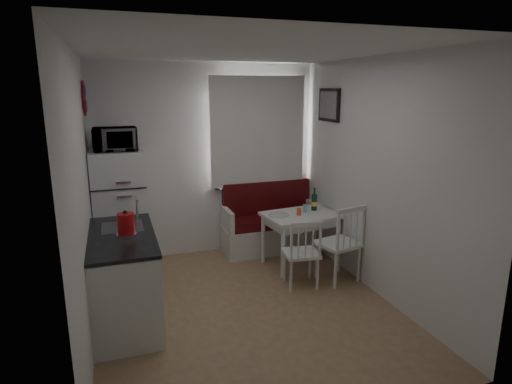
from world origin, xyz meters
TOP-DOWN VIEW (x-y plane):
  - floor at (0.00, 0.00)m, footprint 3.00×3.50m
  - ceiling at (0.00, 0.00)m, footprint 3.00×3.50m
  - wall_back at (0.00, 1.75)m, footprint 3.00×0.02m
  - wall_front at (0.00, -1.75)m, footprint 3.00×0.02m
  - wall_left at (-1.50, 0.00)m, footprint 0.02×3.50m
  - wall_right at (1.50, 0.00)m, footprint 0.02×3.50m
  - window at (0.70, 1.72)m, footprint 1.22×0.06m
  - curtain at (0.70, 1.65)m, footprint 1.35×0.02m
  - kitchen_counter at (-1.20, 0.16)m, footprint 0.62×1.32m
  - wall_sign at (-1.47, 1.45)m, footprint 0.03×0.40m
  - picture_frame at (1.48, 1.10)m, footprint 0.04×0.52m
  - bench at (0.83, 1.51)m, footprint 1.35×0.52m
  - dining_table at (1.02, 0.88)m, footprint 0.99×0.75m
  - chair_left at (0.77, 0.22)m, footprint 0.44×0.42m
  - chair_right at (1.25, 0.21)m, footprint 0.53×0.51m
  - fridge at (-1.18, 1.40)m, footprint 0.62×0.62m
  - microwave at (-1.18, 1.35)m, footprint 0.50×0.34m
  - kettle at (-1.15, 0.07)m, footprint 0.19×0.19m
  - wine_bottle at (1.25, 0.98)m, footprint 0.08×0.08m
  - drinking_glass_orange at (0.97, 0.83)m, footprint 0.06×0.06m
  - drinking_glass_blue at (1.10, 0.93)m, footprint 0.06×0.06m
  - plate at (0.72, 0.90)m, footprint 0.25×0.25m

SIDE VIEW (x-z plane):
  - floor at x=0.00m, z-range -0.01..0.01m
  - bench at x=0.83m, z-range -0.16..0.81m
  - kitchen_counter at x=-1.20m, z-range -0.12..1.04m
  - chair_left at x=0.77m, z-range 0.29..0.73m
  - chair_right at x=1.25m, z-range 0.33..0.84m
  - dining_table at x=1.02m, z-range 0.27..0.96m
  - plate at x=0.72m, z-range 0.69..0.71m
  - drinking_glass_orange at x=0.97m, z-range 0.69..0.79m
  - drinking_glass_blue at x=1.10m, z-range 0.69..0.79m
  - fridge at x=-1.18m, z-range 0.00..1.54m
  - wine_bottle at x=1.25m, z-range 0.69..1.00m
  - kettle at x=-1.15m, z-range 0.90..1.15m
  - wall_back at x=0.00m, z-range 0.00..2.60m
  - wall_front at x=0.00m, z-range 0.00..2.60m
  - wall_left at x=-1.50m, z-range 0.00..2.60m
  - wall_right at x=1.50m, z-range 0.00..2.60m
  - window at x=0.70m, z-range 0.89..2.36m
  - curtain at x=0.70m, z-range 0.93..2.42m
  - microwave at x=-1.18m, z-range 1.54..1.82m
  - picture_frame at x=1.48m, z-range 1.84..2.26m
  - wall_sign at x=-1.47m, z-range 1.95..2.35m
  - ceiling at x=0.00m, z-range 2.59..2.61m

